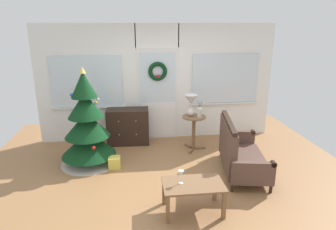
# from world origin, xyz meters

# --- Properties ---
(ground_plane) EXTENTS (6.76, 6.76, 0.00)m
(ground_plane) POSITION_xyz_m (0.00, 0.00, 0.00)
(ground_plane) COLOR #996B42
(back_wall_with_door) EXTENTS (5.20, 0.19, 2.55)m
(back_wall_with_door) POSITION_xyz_m (0.00, 2.08, 1.28)
(back_wall_with_door) COLOR white
(back_wall_with_door) RESTS_ON ground
(christmas_tree) EXTENTS (1.06, 1.06, 1.83)m
(christmas_tree) POSITION_xyz_m (-1.41, 0.88, 0.68)
(christmas_tree) COLOR #4C331E
(christmas_tree) RESTS_ON ground
(dresser_cabinet) EXTENTS (0.92, 0.47, 0.78)m
(dresser_cabinet) POSITION_xyz_m (-0.68, 1.79, 0.39)
(dresser_cabinet) COLOR black
(dresser_cabinet) RESTS_ON ground
(settee_sofa) EXTENTS (0.93, 1.56, 0.96)m
(settee_sofa) POSITION_xyz_m (1.25, 0.21, 0.38)
(settee_sofa) COLOR black
(settee_sofa) RESTS_ON ground
(side_table) EXTENTS (0.50, 0.48, 0.73)m
(side_table) POSITION_xyz_m (0.67, 1.28, 0.51)
(side_table) COLOR brown
(side_table) RESTS_ON ground
(table_lamp) EXTENTS (0.28, 0.28, 0.44)m
(table_lamp) POSITION_xyz_m (0.61, 1.32, 1.01)
(table_lamp) COLOR silver
(table_lamp) RESTS_ON side_table
(flower_vase) EXTENTS (0.11, 0.10, 0.35)m
(flower_vase) POSITION_xyz_m (0.77, 1.22, 0.84)
(flower_vase) COLOR beige
(flower_vase) RESTS_ON side_table
(coffee_table) EXTENTS (0.84, 0.52, 0.44)m
(coffee_table) POSITION_xyz_m (0.23, -0.84, 0.37)
(coffee_table) COLOR brown
(coffee_table) RESTS_ON ground
(wine_glass) EXTENTS (0.08, 0.08, 0.20)m
(wine_glass) POSITION_xyz_m (0.06, -0.82, 0.58)
(wine_glass) COLOR silver
(wine_glass) RESTS_ON coffee_table
(gift_box) EXTENTS (0.21, 0.19, 0.21)m
(gift_box) POSITION_xyz_m (-0.93, 0.62, 0.11)
(gift_box) COLOR #D8C64C
(gift_box) RESTS_ON ground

